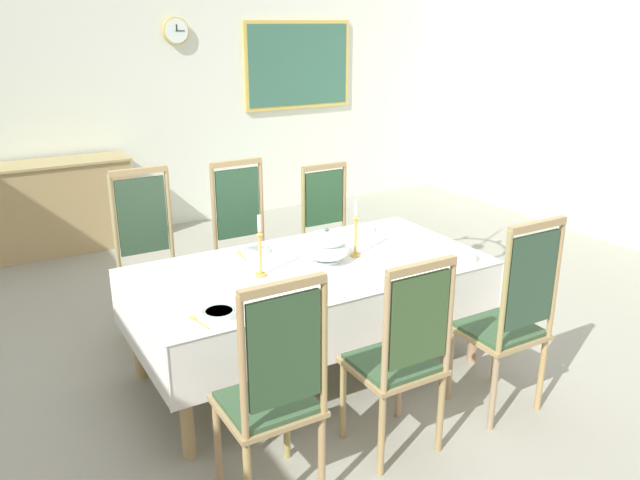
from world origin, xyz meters
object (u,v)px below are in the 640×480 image
(framed_painting, at_px, (298,65))
(chair_north_b, at_px, (246,241))
(candlestick_west, at_px, (260,251))
(bowl_far_left, at_px, (462,256))
(chair_south_b, at_px, (401,355))
(sideboard, at_px, (57,207))
(chair_north_a, at_px, (150,258))
(chair_south_a, at_px, (273,391))
(soup_tureen, at_px, (327,246))
(candlestick_east, at_px, (356,234))
(chair_south_c, at_px, (510,317))
(chair_north_c, at_px, (332,231))
(mounted_clock, at_px, (176,31))
(bowl_near_left, at_px, (257,250))
(bowl_far_right, at_px, (364,228))
(bowl_near_right, at_px, (219,313))
(spoon_primary, at_px, (240,254))
(spoon_secondary, at_px, (195,319))
(dining_table, at_px, (310,277))

(framed_painting, bearing_deg, chair_north_b, -125.91)
(candlestick_west, xyz_separation_m, bowl_far_left, (1.23, -0.40, -0.13))
(chair_south_b, xyz_separation_m, sideboard, (-1.01, 4.22, -0.12))
(chair_north_a, bearing_deg, chair_south_a, 90.00)
(soup_tureen, relative_size, candlestick_east, 0.75)
(chair_south_c, bearing_deg, sideboard, 112.66)
(chair_north_b, relative_size, candlestick_west, 3.16)
(chair_north_c, relative_size, mounted_clock, 4.01)
(bowl_near_left, bearing_deg, candlestick_east, -36.20)
(soup_tureen, bearing_deg, bowl_far_left, -27.48)
(candlestick_east, bearing_deg, chair_south_a, -138.01)
(soup_tureen, relative_size, bowl_far_right, 1.82)
(candlestick_east, bearing_deg, bowl_near_right, -160.09)
(chair_north_c, relative_size, bowl_far_right, 7.01)
(soup_tureen, height_order, spoon_primary, soup_tureen)
(chair_north_a, xyz_separation_m, bowl_far_right, (1.42, -0.57, 0.14))
(mounted_clock, bearing_deg, sideboard, -170.13)
(bowl_far_left, bearing_deg, chair_north_c, 95.98)
(chair_north_c, relative_size, bowl_near_right, 6.32)
(chair_south_a, bearing_deg, spoon_secondary, 103.87)
(chair_north_a, height_order, spoon_secondary, chair_north_a)
(chair_south_a, height_order, bowl_near_right, chair_south_a)
(dining_table, height_order, soup_tureen, soup_tureen)
(chair_south_c, relative_size, bowl_far_right, 7.69)
(bowl_far_right, xyz_separation_m, spoon_primary, (-0.98, 0.00, -0.01))
(chair_south_c, distance_m, bowl_near_left, 1.65)
(chair_south_b, height_order, spoon_primary, chair_south_b)
(bowl_near_right, bearing_deg, spoon_primary, 59.99)
(bowl_far_left, bearing_deg, framed_painting, 76.51)
(dining_table, distance_m, chair_south_a, 1.22)
(chair_south_a, height_order, soup_tureen, chair_south_a)
(candlestick_east, height_order, bowl_far_left, candlestick_east)
(chair_south_a, height_order, chair_south_b, chair_south_a)
(bowl_near_left, bearing_deg, framed_painting, 57.24)
(chair_north_b, xyz_separation_m, mounted_clock, (0.40, 2.53, 1.48))
(spoon_secondary, xyz_separation_m, mounted_clock, (1.27, 3.87, 1.34))
(bowl_far_right, bearing_deg, chair_south_c, -87.33)
(chair_south_b, bearing_deg, bowl_far_left, 32.06)
(chair_south_a, distance_m, chair_south_b, 0.73)
(bowl_far_right, bearing_deg, chair_south_a, -135.96)
(chair_north_a, bearing_deg, sideboard, -83.02)
(chair_north_a, distance_m, framed_painting, 3.77)
(chair_south_a, distance_m, chair_north_a, 1.94)
(mounted_clock, xyz_separation_m, framed_painting, (1.44, 0.01, -0.39))
(chair_north_b, distance_m, chair_north_c, 0.76)
(bowl_near_right, xyz_separation_m, spoon_primary, (0.47, 0.81, -0.02))
(candlestick_west, bearing_deg, chair_south_a, -112.44)
(soup_tureen, bearing_deg, framed_painting, 64.07)
(bowl_far_left, distance_m, spoon_secondary, 1.78)
(framed_painting, bearing_deg, spoon_secondary, -124.93)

